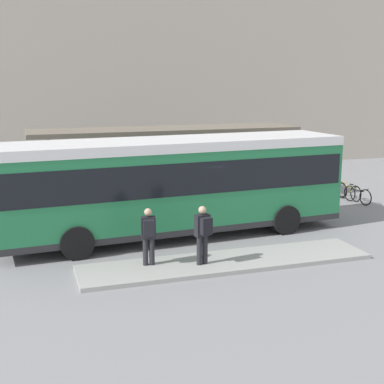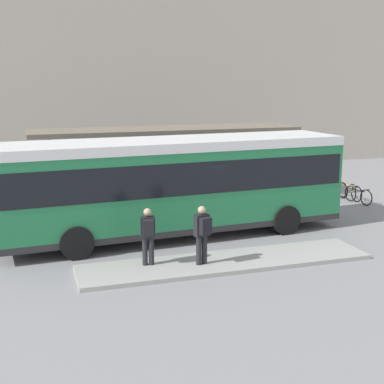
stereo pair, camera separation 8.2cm
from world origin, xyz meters
TOP-DOWN VIEW (x-y plane):
  - ground_plane at (0.00, 0.00)m, footprint 120.00×120.00m
  - curb_island at (0.57, -3.17)m, footprint 8.41×1.80m
  - city_bus at (0.01, 0.00)m, footprint 11.51×3.33m
  - pedestrian_waiting at (-1.63, -2.93)m, footprint 0.42×0.45m
  - pedestrian_companion at (-0.19, -3.31)m, footprint 0.44×0.48m
  - bicycle_black at (8.71, 2.29)m, footprint 0.48×1.60m
  - bicycle_yellow at (8.77, 3.05)m, footprint 0.48×1.66m
  - bicycle_blue at (8.61, 3.80)m, footprint 0.48×1.61m
  - station_shelter at (1.03, 4.96)m, footprint 11.24×2.55m
  - station_building at (5.41, 19.43)m, footprint 28.60×12.07m

SIDE VIEW (x-z plane):
  - ground_plane at x=0.00m, z-range 0.00..0.00m
  - curb_island at x=0.57m, z-range 0.00..0.12m
  - bicycle_blue at x=8.61m, z-range 0.00..0.70m
  - bicycle_black at x=8.71m, z-range 0.00..0.70m
  - bicycle_yellow at x=8.77m, z-range 0.00..0.72m
  - pedestrian_waiting at x=-1.63m, z-range 0.24..1.85m
  - pedestrian_companion at x=-0.19m, z-range 0.24..1.90m
  - city_bus at x=0.01m, z-range 0.27..3.53m
  - station_shelter at x=1.03m, z-range 1.43..4.61m
  - station_building at x=5.41m, z-range 0.00..15.11m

